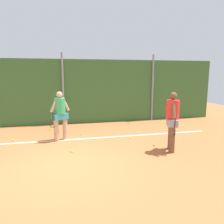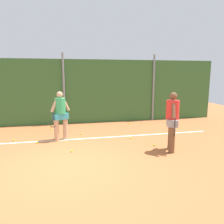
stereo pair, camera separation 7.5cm
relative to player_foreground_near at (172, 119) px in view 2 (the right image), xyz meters
name	(u,v)px [view 2 (the right image)]	position (x,y,z in m)	size (l,w,h in m)	color
ground_plane	(66,147)	(-3.26, 1.07, -1.05)	(24.14, 24.14, 0.00)	#B76638
hedge_fence_backdrop	(64,92)	(-3.26, 4.71, 0.50)	(15.69, 0.25, 3.10)	#386633
fence_post_center	(64,89)	(-3.26, 4.54, 0.65)	(0.10, 0.10, 3.39)	gray
fence_post_right	(153,88)	(1.27, 4.54, 0.65)	(0.10, 0.10, 3.39)	gray
court_baseline_paint	(66,140)	(-3.26, 1.90, -1.04)	(11.47, 0.10, 0.01)	white
player_foreground_near	(172,119)	(0.00, 0.00, 0.00)	(0.50, 0.81, 1.87)	brown
player_midcourt	(60,113)	(-3.42, 1.94, -0.04)	(0.74, 0.50, 1.80)	tan
tennis_ball_0	(131,138)	(-0.85, 1.56, -1.01)	(0.07, 0.07, 0.07)	#CCDB33
tennis_ball_1	(130,123)	(-0.16, 3.93, -1.01)	(0.07, 0.07, 0.07)	#CCDB33
tennis_ball_2	(51,127)	(-3.91, 3.91, -1.01)	(0.07, 0.07, 0.07)	#CCDB33
tennis_ball_3	(51,129)	(-3.87, 3.52, -1.01)	(0.07, 0.07, 0.07)	#CCDB33
tennis_ball_5	(37,143)	(-4.26, 1.69, -1.01)	(0.07, 0.07, 0.07)	#CCDB33
tennis_ball_6	(13,140)	(-5.14, 2.21, -1.01)	(0.07, 0.07, 0.07)	#CCDB33
tennis_ball_7	(154,145)	(-0.33, 0.56, -1.01)	(0.07, 0.07, 0.07)	#CCDB33
tennis_ball_8	(72,151)	(-3.09, 0.54, -1.01)	(0.07, 0.07, 0.07)	#CCDB33
tennis_ball_10	(82,134)	(-2.63, 2.50, -1.01)	(0.07, 0.07, 0.07)	#CCDB33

